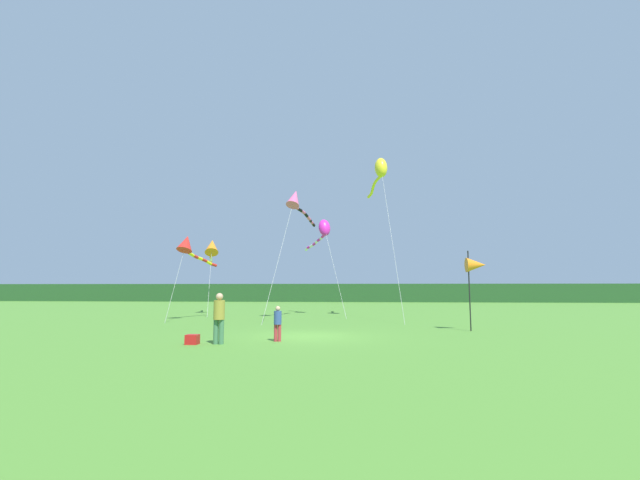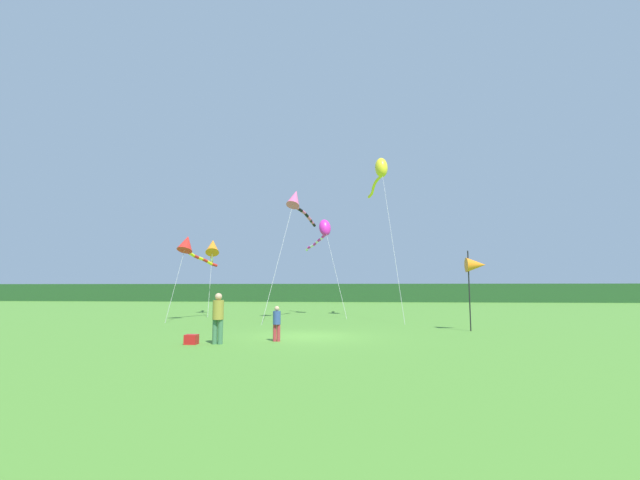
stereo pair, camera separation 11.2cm
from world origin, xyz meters
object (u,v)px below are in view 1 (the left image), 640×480
person_child (278,322)px  kite_orange (212,247)px  banner_flag_pole (476,266)px  kite_magenta (323,230)px  cooler_box (192,339)px  kite_yellow (380,170)px  kite_red (188,245)px  person_adult (219,315)px  kite_rainbow (296,201)px

person_child → kite_orange: size_ratio=0.20×
banner_flag_pole → kite_magenta: bearing=125.9°
banner_flag_pole → cooler_box: bearing=-153.5°
cooler_box → kite_yellow: size_ratio=0.04×
banner_flag_pole → kite_red: bearing=162.5°
person_child → cooler_box: person_child is taller
kite_orange → kite_yellow: 14.33m
person_adult → cooler_box: 1.25m
cooler_box → kite_magenta: bearing=78.9°
person_child → kite_red: size_ratio=0.24×
cooler_box → kite_yellow: (7.54, 13.80, 9.91)m
person_adult → person_child: bearing=26.8°
person_child → kite_yellow: kite_yellow is taller
person_child → kite_yellow: bearing=69.8°
person_child → cooler_box: (-2.87, -1.10, -0.56)m
person_adult → kite_magenta: bearing=81.9°
banner_flag_pole → kite_rainbow: size_ratio=0.44×
banner_flag_pole → kite_rainbow: (-9.57, 6.47, 4.66)m
person_child → banner_flag_pole: 10.06m
person_child → kite_red: 13.01m
person_adult → person_child: 2.21m
kite_orange → kite_red: size_ratio=1.19×
person_adult → kite_orange: bearing=110.4°
person_child → kite_rainbow: size_ratio=0.15×
banner_flag_pole → kite_magenta: 14.32m
kite_orange → kite_yellow: bearing=-15.0°
person_adult → kite_yellow: kite_yellow is taller
person_adult → person_child: (1.95, 0.99, -0.28)m
cooler_box → kite_orange: 18.81m
person_adult → kite_rainbow: kite_rainbow is taller
banner_flag_pole → kite_magenta: kite_magenta is taller
kite_orange → kite_magenta: 8.89m
banner_flag_pole → kite_orange: kite_orange is taller
cooler_box → kite_orange: kite_orange is taller
kite_orange → person_child: bearing=-62.8°
kite_magenta → kite_yellow: kite_yellow is taller
person_adult → kite_rainbow: size_ratio=0.21×
person_adult → kite_magenta: kite_magenta is taller
banner_flag_pole → kite_red: kite_red is taller
person_child → cooler_box: 3.12m
person_child → kite_rainbow: (-0.94, 11.09, 6.97)m
banner_flag_pole → kite_red: 17.13m
kite_orange → kite_rainbow: 9.33m
person_adult → kite_red: size_ratio=0.33×
banner_flag_pole → kite_rainbow: 12.46m
person_child → kite_orange: 18.75m
kite_magenta → kite_red: size_ratio=1.34×
kite_magenta → kite_red: kite_magenta is taller
person_adult → kite_rainbow: (1.01, 12.08, 6.69)m
person_adult → banner_flag_pole: size_ratio=0.48×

